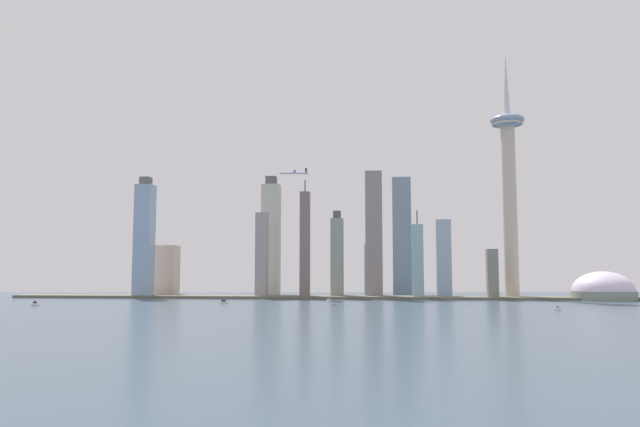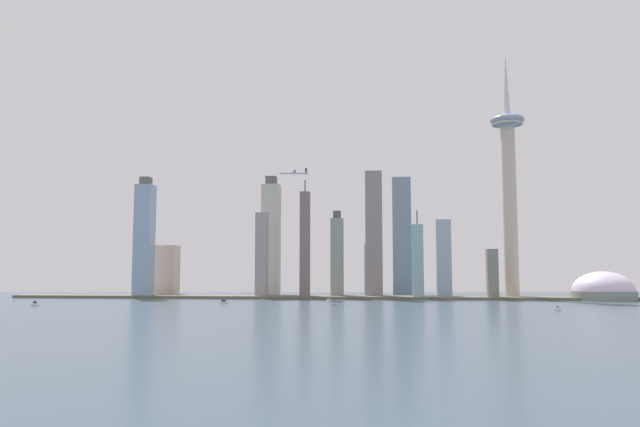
{
  "view_description": "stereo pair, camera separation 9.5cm",
  "coord_description": "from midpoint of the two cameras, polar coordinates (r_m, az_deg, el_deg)",
  "views": [
    {
      "loc": [
        67.92,
        -352.95,
        35.72
      ],
      "look_at": [
        -10.83,
        397.25,
        107.51
      ],
      "focal_mm": 33.78,
      "sensor_mm": 36.0,
      "label": 1
    },
    {
      "loc": [
        68.01,
        -352.94,
        35.72
      ],
      "look_at": [
        -10.83,
        397.25,
        107.51
      ],
      "focal_mm": 33.78,
      "sensor_mm": 36.0,
      "label": 2
    }
  ],
  "objects": [
    {
      "name": "skyscraper_6",
      "position": [
        781.2,
        -1.44,
        -2.98
      ],
      "size": [
        12.17,
        14.49,
        153.9
      ],
      "color": "slate",
      "rests_on": "ground"
    },
    {
      "name": "skyscraper_8",
      "position": [
        837.2,
        -16.32,
        -2.37
      ],
      "size": [
        22.27,
        22.58,
        161.28
      ],
      "color": "#87A3C3",
      "rests_on": "ground"
    },
    {
      "name": "boat_0",
      "position": [
        596.52,
        21.61,
        -8.36
      ],
      "size": [
        7.03,
        5.44,
        3.82
      ],
      "rotation": [
        0.0,
        0.0,
        2.57
      ],
      "color": "white",
      "rests_on": "ground"
    },
    {
      "name": "observation_tower",
      "position": [
        817.18,
        17.45,
        3.49
      ],
      "size": [
        43.59,
        43.59,
        323.56
      ],
      "color": "beige",
      "rests_on": "ground"
    },
    {
      "name": "skyscraper_10",
      "position": [
        868.0,
        5.05,
        -5.33
      ],
      "size": [
        24.59,
        27.41,
        98.02
      ],
      "color": "#96BEC5",
      "rests_on": "ground"
    },
    {
      "name": "skyscraper_7",
      "position": [
        799.15,
        1.63,
        -4.1
      ],
      "size": [
        15.81,
        23.47,
        114.95
      ],
      "color": "gray",
      "rests_on": "ground"
    },
    {
      "name": "skyscraper_3",
      "position": [
        773.76,
        9.23,
        -4.51
      ],
      "size": [
        14.15,
        13.73,
        112.37
      ],
      "color": "#84B2BB",
      "rests_on": "ground"
    },
    {
      "name": "skyscraper_5",
      "position": [
        778.52,
        16.01,
        -5.56
      ],
      "size": [
        13.19,
        13.79,
        62.46
      ],
      "color": "gray",
      "rests_on": "ground"
    },
    {
      "name": "skyscraper_11",
      "position": [
        793.75,
        5.13,
        -1.97
      ],
      "size": [
        22.03,
        15.32,
        166.9
      ],
      "color": "gray",
      "rests_on": "ground"
    },
    {
      "name": "ground_plane",
      "position": [
        361.2,
        -4.98,
        -11.09
      ],
      "size": [
        6000.0,
        6000.0,
        0.0
      ],
      "primitive_type": "plane",
      "color": "#394B5B"
    },
    {
      "name": "stadium_dome",
      "position": [
        813.43,
        25.25,
        -6.73
      ],
      "size": [
        75.73,
        75.73,
        47.26
      ],
      "color": "gray",
      "rests_on": "ground"
    },
    {
      "name": "waterfront_pier",
      "position": [
        777.02,
        0.98,
        -7.94
      ],
      "size": [
        834.07,
        49.32,
        3.56
      ],
      "primitive_type": "cube",
      "color": "#605E4F",
      "rests_on": "ground"
    },
    {
      "name": "airplane",
      "position": [
        735.86,
        -2.49,
        3.87
      ],
      "size": [
        34.98,
        32.45,
        8.05
      ],
      "rotation": [
        0.0,
        0.0,
        3.32
      ],
      "color": "silver"
    },
    {
      "name": "boat_1",
      "position": [
        688.94,
        -25.4,
        -7.75
      ],
      "size": [
        8.42,
        6.31,
        4.46
      ],
      "rotation": [
        0.0,
        0.0,
        3.61
      ],
      "color": "white",
      "rests_on": "ground"
    },
    {
      "name": "boat_2",
      "position": [
        676.38,
        -9.12,
        -8.27
      ],
      "size": [
        12.7,
        11.7,
        4.22
      ],
      "rotation": [
        0.0,
        0.0,
        2.43
      ],
      "color": "beige",
      "rests_on": "ground"
    },
    {
      "name": "skyscraper_9",
      "position": [
        798.51,
        -5.54,
        -3.95
      ],
      "size": [
        14.88,
        16.75,
        112.23
      ],
      "color": "#989195",
      "rests_on": "ground"
    },
    {
      "name": "skyscraper_1",
      "position": [
        868.8,
        11.63,
        -4.13
      ],
      "size": [
        20.89,
        13.08,
        107.83
      ],
      "color": "#99ACC4",
      "rests_on": "ground"
    },
    {
      "name": "skyscraper_4",
      "position": [
        860.16,
        7.76,
        -2.18
      ],
      "size": [
        26.02,
        24.21,
        167.63
      ],
      "color": "gray",
      "rests_on": "ground"
    },
    {
      "name": "skyscraper_0",
      "position": [
        841.52,
        -4.68,
        -2.39
      ],
      "size": [
        24.14,
        23.55,
        167.62
      ],
      "color": "beige",
      "rests_on": "ground"
    },
    {
      "name": "skyscraper_2",
      "position": [
        874.96,
        -14.26,
        -5.28
      ],
      "size": [
        27.12,
        27.67,
        71.01
      ],
      "color": "beige",
      "rests_on": "ground"
    },
    {
      "name": "boat_3",
      "position": [
        704.59,
        0.83,
        -8.24
      ],
      "size": [
        7.72,
        14.74,
        9.95
      ],
      "rotation": [
        0.0,
        0.0,
        1.81
      ],
      "color": "white",
      "rests_on": "ground"
    }
  ]
}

